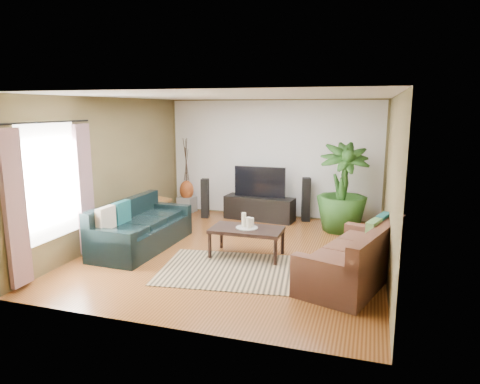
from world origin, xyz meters
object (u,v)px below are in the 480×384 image
at_px(coffee_table, 247,242).
at_px(tv_stand, 259,208).
at_px(sofa_left, 142,225).
at_px(speaker_right, 306,200).
at_px(television, 260,182).
at_px(side_table, 154,212).
at_px(speaker_left, 205,198).
at_px(pedestal, 187,204).
at_px(potted_plant, 342,188).
at_px(sofa_right, 352,253).
at_px(vase, 187,190).

bearing_deg(coffee_table, tv_stand, 99.60).
distance_m(sofa_left, coffee_table, 1.95).
bearing_deg(speaker_right, television, 173.92).
relative_size(speaker_right, side_table, 1.68).
height_order(tv_stand, speaker_right, speaker_right).
distance_m(tv_stand, television, 0.61).
height_order(speaker_left, pedestal, speaker_left).
bearing_deg(side_table, potted_plant, 11.38).
relative_size(tv_stand, pedestal, 4.29).
bearing_deg(pedestal, speaker_left, -31.47).
distance_m(pedestal, side_table, 1.37).
relative_size(sofa_right, tv_stand, 1.30).
bearing_deg(sofa_right, potted_plant, -154.67).
bearing_deg(tv_stand, coffee_table, -73.94).
height_order(tv_stand, potted_plant, potted_plant).
relative_size(sofa_left, coffee_table, 1.79).
relative_size(tv_stand, speaker_right, 1.61).
height_order(sofa_left, tv_stand, sofa_left).
height_order(potted_plant, pedestal, potted_plant).
bearing_deg(coffee_table, pedestal, 131.10).
height_order(sofa_right, speaker_right, speaker_right).
relative_size(speaker_left, side_table, 1.55).
xyz_separation_m(speaker_left, side_table, (-0.79, -0.96, -0.16)).
bearing_deg(tv_stand, pedestal, -179.70).
height_order(tv_stand, television, television).
relative_size(potted_plant, pedestal, 4.91).
bearing_deg(pedestal, coffee_table, -48.83).
relative_size(sofa_right, television, 1.78).
height_order(tv_stand, pedestal, tv_stand).
xyz_separation_m(television, speaker_right, (1.02, 0.18, -0.38)).
relative_size(sofa_left, sofa_right, 1.05).
bearing_deg(potted_plant, side_table, -168.62).
bearing_deg(sofa_right, vase, -110.22).
bearing_deg(potted_plant, speaker_left, 176.62).
bearing_deg(sofa_right, speaker_right, -142.15).
distance_m(sofa_left, pedestal, 2.77).
bearing_deg(coffee_table, speaker_right, 76.84).
height_order(speaker_left, potted_plant, potted_plant).
bearing_deg(potted_plant, tv_stand, 168.60).
distance_m(tv_stand, speaker_left, 1.28).
relative_size(coffee_table, vase, 2.56).
relative_size(sofa_left, speaker_left, 2.39).
bearing_deg(pedestal, speaker_right, 0.00).
bearing_deg(pedestal, sofa_right, -38.06).
bearing_deg(side_table, sofa_right, -23.45).
height_order(coffee_table, tv_stand, tv_stand).
relative_size(sofa_right, speaker_left, 2.27).
bearing_deg(potted_plant, speaker_right, 145.00).
relative_size(television, vase, 2.46).
distance_m(speaker_left, side_table, 1.26).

